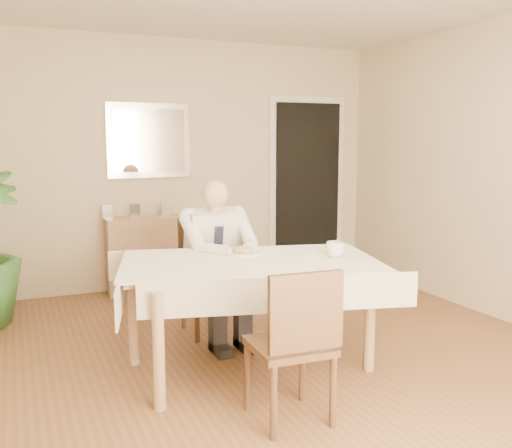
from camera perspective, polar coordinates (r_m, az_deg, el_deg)
name	(u,v)px	position (r m, az deg, el deg)	size (l,w,h in m)	color
room	(277,179)	(3.77, 2.10, 4.57)	(5.00, 5.02, 2.60)	brown
doorway	(307,188)	(6.68, 5.11, 3.58)	(0.96, 0.07, 2.10)	white
mirror	(149,141)	(6.01, -10.65, 8.20)	(0.86, 0.04, 0.76)	silver
dining_table	(250,273)	(3.85, -0.62, -4.88)	(1.95, 1.42, 0.75)	tan
chair_far	(208,268)	(4.69, -4.77, -4.38)	(0.45, 0.45, 0.92)	#472B1A
chair_near	(296,339)	(3.13, 4.02, -11.36)	(0.43, 0.43, 0.88)	#472B1A
seated_man	(220,253)	(4.38, -3.60, -2.95)	(0.48, 0.72, 1.24)	white
plate	(243,253)	(4.04, -1.31, -2.90)	(0.26, 0.26, 0.02)	white
food	(243,250)	(4.03, -1.31, -2.60)	(0.14, 0.14, 0.06)	olive
knife	(251,252)	(3.99, -0.46, -2.77)	(0.01, 0.01, 0.13)	silver
fork	(241,252)	(3.96, -1.52, -2.86)	(0.01, 0.01, 0.13)	silver
coffee_mug	(335,249)	(3.97, 7.93, -2.53)	(0.13, 0.13, 0.10)	white
sideboard	(155,254)	(5.98, -10.04, -2.99)	(0.97, 0.33, 0.77)	tan
photo_frame_left	(107,212)	(5.86, -14.63, 1.17)	(0.10, 0.02, 0.14)	silver
photo_frame_center	(135,210)	(5.94, -12.02, 1.35)	(0.10, 0.02, 0.14)	silver
photo_frame_right	(166,209)	(6.00, -9.03, 1.49)	(0.10, 0.02, 0.14)	silver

